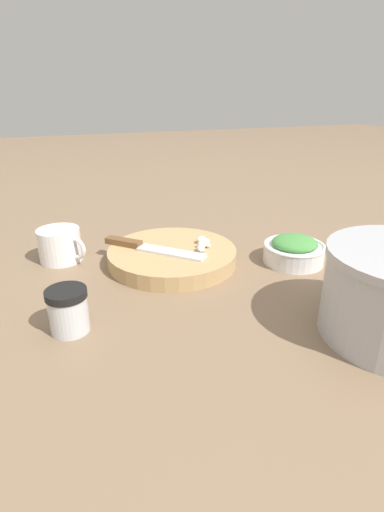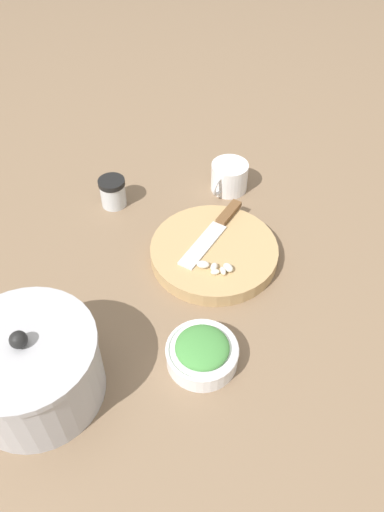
# 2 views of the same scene
# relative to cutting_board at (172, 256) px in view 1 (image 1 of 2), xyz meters

# --- Properties ---
(ground_plane) EXTENTS (5.00, 5.00, 0.00)m
(ground_plane) POSITION_rel_cutting_board_xyz_m (-0.06, 0.08, -0.02)
(ground_plane) COLOR #7F664C
(cutting_board) EXTENTS (0.27, 0.27, 0.03)m
(cutting_board) POSITION_rel_cutting_board_xyz_m (0.00, 0.00, 0.00)
(cutting_board) COLOR tan
(cutting_board) RESTS_ON ground_plane
(chef_knife) EXTENTS (0.19, 0.18, 0.01)m
(chef_knife) POSITION_rel_cutting_board_xyz_m (0.05, -0.02, 0.02)
(chef_knife) COLOR brown
(chef_knife) RESTS_ON cutting_board
(garlic_cloves) EXTENTS (0.05, 0.07, 0.02)m
(garlic_cloves) POSITION_rel_cutting_board_xyz_m (-0.06, 0.01, 0.02)
(garlic_cloves) COLOR silver
(garlic_cloves) RESTS_ON cutting_board
(herb_bowl) EXTENTS (0.13, 0.13, 0.06)m
(herb_bowl) POSITION_rel_cutting_board_xyz_m (-0.24, 0.08, 0.01)
(herb_bowl) COLOR white
(herb_bowl) RESTS_ON ground_plane
(spice_jar) EXTENTS (0.06, 0.06, 0.07)m
(spice_jar) POSITION_rel_cutting_board_xyz_m (0.22, 0.19, 0.02)
(spice_jar) COLOR silver
(spice_jar) RESTS_ON ground_plane
(coffee_mug) EXTENTS (0.10, 0.10, 0.07)m
(coffee_mug) POSITION_rel_cutting_board_xyz_m (0.22, -0.09, 0.02)
(coffee_mug) COLOR white
(coffee_mug) RESTS_ON ground_plane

